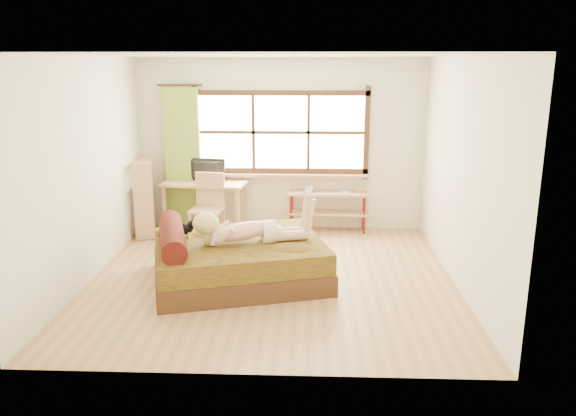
{
  "coord_description": "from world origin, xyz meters",
  "views": [
    {
      "loc": [
        0.46,
        -6.57,
        2.63
      ],
      "look_at": [
        0.19,
        0.2,
        0.86
      ],
      "focal_mm": 35.0,
      "sensor_mm": 36.0,
      "label": 1
    }
  ],
  "objects_px": {
    "pipe_shelf": "(329,203)",
    "bookshelf": "(144,199)",
    "woman": "(250,218)",
    "bed": "(235,259)",
    "desk": "(205,189)",
    "kitten": "(182,228)",
    "chair": "(208,203)"
  },
  "relations": [
    {
      "from": "chair",
      "to": "pipe_shelf",
      "type": "distance_m",
      "value": 1.9
    },
    {
      "from": "desk",
      "to": "pipe_shelf",
      "type": "bearing_deg",
      "value": 11.8
    },
    {
      "from": "chair",
      "to": "pipe_shelf",
      "type": "height_order",
      "value": "chair"
    },
    {
      "from": "desk",
      "to": "chair",
      "type": "relative_size",
      "value": 1.35
    },
    {
      "from": "bed",
      "to": "desk",
      "type": "xyz_separation_m",
      "value": [
        -0.73,
        2.04,
        0.42
      ]
    },
    {
      "from": "bed",
      "to": "kitten",
      "type": "height_order",
      "value": "bed"
    },
    {
      "from": "kitten",
      "to": "chair",
      "type": "bearing_deg",
      "value": 72.5
    },
    {
      "from": "woman",
      "to": "chair",
      "type": "height_order",
      "value": "woman"
    },
    {
      "from": "kitten",
      "to": "bookshelf",
      "type": "bearing_deg",
      "value": 104.39
    },
    {
      "from": "pipe_shelf",
      "to": "bookshelf",
      "type": "height_order",
      "value": "bookshelf"
    },
    {
      "from": "woman",
      "to": "bookshelf",
      "type": "bearing_deg",
      "value": 119.65
    },
    {
      "from": "bookshelf",
      "to": "bed",
      "type": "bearing_deg",
      "value": -61.15
    },
    {
      "from": "desk",
      "to": "pipe_shelf",
      "type": "distance_m",
      "value": 1.96
    },
    {
      "from": "desk",
      "to": "kitten",
      "type": "bearing_deg",
      "value": -79.82
    },
    {
      "from": "desk",
      "to": "bookshelf",
      "type": "height_order",
      "value": "bookshelf"
    },
    {
      "from": "woman",
      "to": "pipe_shelf",
      "type": "relative_size",
      "value": 1.12
    },
    {
      "from": "woman",
      "to": "bookshelf",
      "type": "relative_size",
      "value": 1.22
    },
    {
      "from": "pipe_shelf",
      "to": "bookshelf",
      "type": "xyz_separation_m",
      "value": [
        -2.84,
        -0.38,
        0.13
      ]
    },
    {
      "from": "pipe_shelf",
      "to": "woman",
      "type": "bearing_deg",
      "value": -112.6
    },
    {
      "from": "chair",
      "to": "pipe_shelf",
      "type": "xyz_separation_m",
      "value": [
        1.83,
        0.48,
        -0.1
      ]
    },
    {
      "from": "pipe_shelf",
      "to": "desk",
      "type": "bearing_deg",
      "value": -174.3
    },
    {
      "from": "chair",
      "to": "pipe_shelf",
      "type": "relative_size",
      "value": 0.79
    },
    {
      "from": "woman",
      "to": "chair",
      "type": "distance_m",
      "value": 1.92
    },
    {
      "from": "bed",
      "to": "kitten",
      "type": "xyz_separation_m",
      "value": [
        -0.67,
        0.11,
        0.35
      ]
    },
    {
      "from": "woman",
      "to": "desk",
      "type": "relative_size",
      "value": 1.05
    },
    {
      "from": "chair",
      "to": "bed",
      "type": "bearing_deg",
      "value": -61.37
    },
    {
      "from": "woman",
      "to": "kitten",
      "type": "height_order",
      "value": "woman"
    },
    {
      "from": "kitten",
      "to": "pipe_shelf",
      "type": "height_order",
      "value": "kitten"
    },
    {
      "from": "bed",
      "to": "woman",
      "type": "xyz_separation_m",
      "value": [
        0.2,
        -0.04,
        0.54
      ]
    },
    {
      "from": "desk",
      "to": "chair",
      "type": "distance_m",
      "value": 0.4
    },
    {
      "from": "kitten",
      "to": "pipe_shelf",
      "type": "relative_size",
      "value": 0.24
    },
    {
      "from": "kitten",
      "to": "pipe_shelf",
      "type": "xyz_separation_m",
      "value": [
        1.88,
        2.04,
        -0.17
      ]
    }
  ]
}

